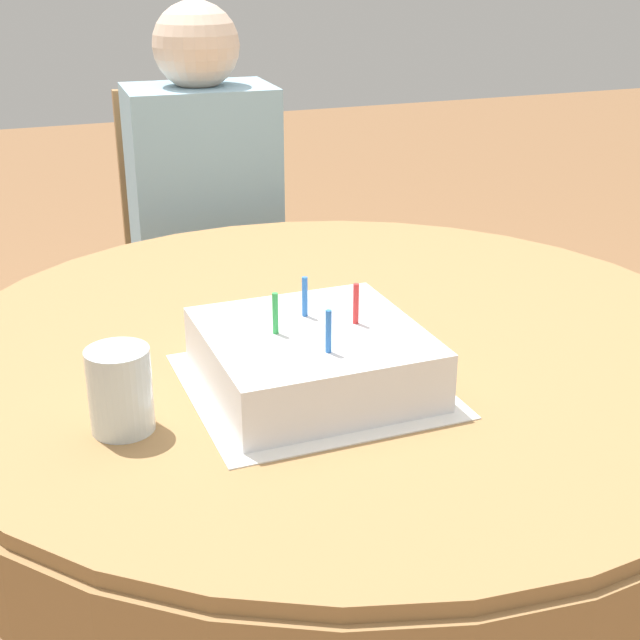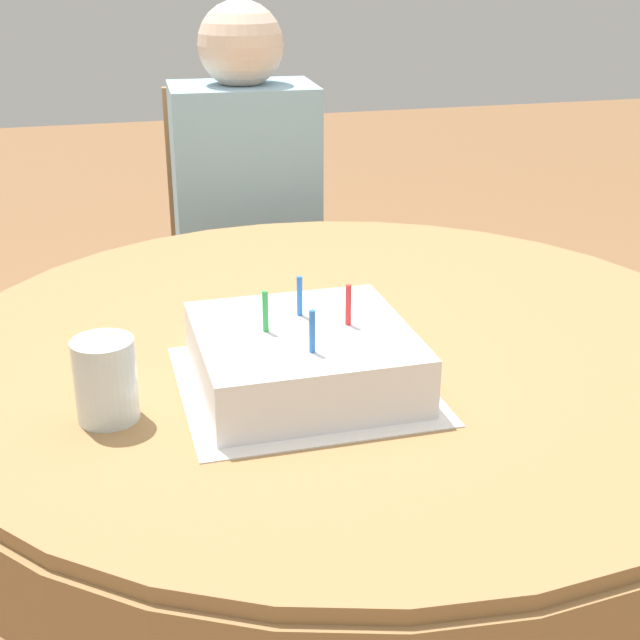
# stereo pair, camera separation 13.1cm
# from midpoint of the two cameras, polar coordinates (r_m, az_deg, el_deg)

# --- Properties ---
(dining_table) EXTENTS (1.27, 1.27, 0.70)m
(dining_table) POSITION_cam_midpoint_polar(r_m,az_deg,el_deg) (1.42, -1.34, -3.96)
(dining_table) COLOR #9E7547
(dining_table) RESTS_ON ground_plane
(chair) EXTENTS (0.42, 0.42, 0.94)m
(chair) POSITION_cam_midpoint_polar(r_m,az_deg,el_deg) (2.34, -9.16, 3.59)
(chair) COLOR #A37A4C
(chair) RESTS_ON ground_plane
(person) EXTENTS (0.36, 0.35, 1.16)m
(person) POSITION_cam_midpoint_polar(r_m,az_deg,el_deg) (2.20, -9.06, 7.58)
(person) COLOR beige
(person) RESTS_ON ground_plane
(napkin) EXTENTS (0.33, 0.33, 0.00)m
(napkin) POSITION_cam_midpoint_polar(r_m,az_deg,el_deg) (1.23, -3.56, -4.25)
(napkin) COLOR white
(napkin) RESTS_ON dining_table
(birthday_cake) EXTENTS (0.28, 0.28, 0.14)m
(birthday_cake) POSITION_cam_midpoint_polar(r_m,az_deg,el_deg) (1.21, -3.60, -2.48)
(birthday_cake) COLOR white
(birthday_cake) RESTS_ON dining_table
(drinking_glass) EXTENTS (0.08, 0.08, 0.11)m
(drinking_glass) POSITION_cam_midpoint_polar(r_m,az_deg,el_deg) (1.14, -15.93, -4.42)
(drinking_glass) COLOR silver
(drinking_glass) RESTS_ON dining_table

